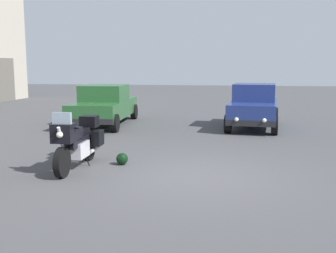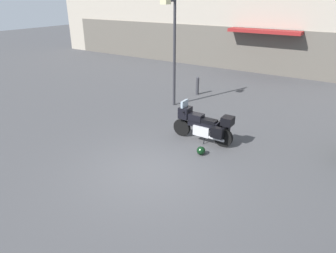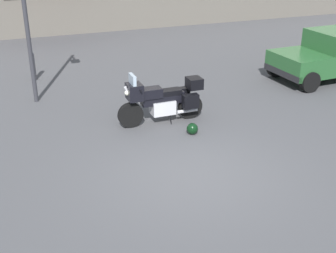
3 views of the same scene
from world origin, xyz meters
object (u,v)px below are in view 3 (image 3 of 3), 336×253
motorcycle (163,99)px  bollard_curbside (33,65)px  streetlamp_curbside (24,1)px  helmet (192,129)px

motorcycle → bollard_curbside: 5.47m
motorcycle → bollard_curbside: size_ratio=2.43×
streetlamp_curbside → bollard_curbside: streetlamp_curbside is taller
motorcycle → streetlamp_curbside: 4.44m
bollard_curbside → motorcycle: bearing=-59.9°
helmet → motorcycle: bearing=113.7°
helmet → bollard_curbside: size_ratio=0.30×
bollard_curbside → helmet: bearing=-60.9°
helmet → streetlamp_curbside: bearing=133.3°
motorcycle → streetlamp_curbside: bearing=-41.7°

